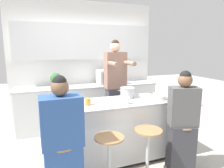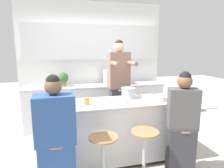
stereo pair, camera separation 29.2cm
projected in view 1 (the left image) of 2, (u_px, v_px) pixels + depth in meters
name	position (u px, v px, depth m)	size (l,w,h in m)	color
ground_plane	(113.00, 159.00, 3.07)	(16.00, 16.00, 0.00)	#B2ADA3
wall_back	(85.00, 55.00, 4.46)	(3.22, 0.22, 2.70)	white
back_counter	(89.00, 105.00, 4.39)	(3.00, 0.61, 0.90)	silver
kitchen_island	(114.00, 131.00, 2.99)	(2.01, 0.66, 0.92)	black
bar_stool_center_left	(109.00, 161.00, 2.39)	(0.38, 0.38, 0.67)	#997047
bar_stool_center_right	(148.00, 152.00, 2.59)	(0.38, 0.38, 0.67)	#997047
bar_stool_rightmost	(181.00, 145.00, 2.78)	(0.38, 0.38, 0.67)	#997047
person_cooking	(115.00, 91.00, 3.60)	(0.37, 0.57, 1.83)	#383842
person_wrapped_blanket	(62.00, 144.00, 2.15)	(0.44, 0.30, 1.42)	#2D5193
person_seated_near	(182.00, 127.00, 2.69)	(0.42, 0.36, 1.41)	#333338
cooking_pot	(127.00, 93.00, 3.12)	(0.31, 0.23, 0.16)	#B7BABC
fruit_bowl	(159.00, 97.00, 3.04)	(0.22, 0.22, 0.07)	silver
coffee_cup_near	(88.00, 102.00, 2.72)	(0.11, 0.08, 0.09)	orange
coffee_cup_far	(127.00, 101.00, 2.78)	(0.12, 0.08, 0.10)	white
banana_bunch	(69.00, 102.00, 2.80)	(0.18, 0.13, 0.06)	yellow
microwave	(109.00, 77.00, 4.41)	(0.52, 0.39, 0.31)	white
potted_plant	(56.00, 79.00, 4.05)	(0.22, 0.22, 0.29)	#A86042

